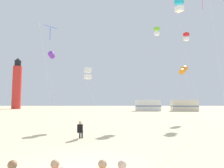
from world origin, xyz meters
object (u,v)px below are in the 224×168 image
at_px(kite_tube_violet, 51,55).
at_px(rv_van_cream, 184,106).
at_px(kite_box_white, 88,73).
at_px(kite_tube_orange, 183,70).
at_px(kite_box_cyan, 179,6).
at_px(kite_flyer_standing, 80,129).
at_px(lighthouse_distant, 17,85).
at_px(kite_diamond_blue, 50,30).
at_px(kite_box_scarlet, 186,37).
at_px(rv_van_white, 148,105).
at_px(kite_diamond_rainbow, 203,4).
at_px(kite_box_lime, 157,32).

bearing_deg(kite_tube_violet, rv_van_cream, 40.98).
bearing_deg(kite_box_white, rv_van_cream, 55.14).
distance_m(kite_tube_orange, kite_box_cyan, 10.54).
xyz_separation_m(kite_flyer_standing, lighthouse_distant, (-29.15, 50.85, 7.22)).
distance_m(kite_tube_orange, kite_diamond_blue, 17.88).
bearing_deg(rv_van_cream, kite_box_scarlet, -107.43).
relative_size(kite_box_scarlet, kite_diamond_blue, 1.34).
distance_m(kite_box_scarlet, kite_box_white, 16.92).
distance_m(rv_van_white, rv_van_cream, 9.05).
bearing_deg(kite_diamond_blue, lighthouse_distant, 118.67).
bearing_deg(kite_diamond_rainbow, lighthouse_distant, 132.21).
bearing_deg(kite_tube_orange, kite_tube_violet, 178.85).
relative_size(kite_tube_orange, kite_box_scarlet, 0.60).
distance_m(kite_box_cyan, lighthouse_distant, 59.94).
height_order(kite_box_white, kite_box_cyan, kite_box_cyan).
distance_m(kite_tube_orange, rv_van_cream, 25.60).
bearing_deg(kite_box_cyan, kite_tube_violet, 147.61).
height_order(kite_tube_violet, rv_van_white, kite_tube_violet).
xyz_separation_m(kite_box_lime, kite_diamond_blue, (-12.04, -10.75, -3.85)).
height_order(kite_diamond_blue, lighthouse_distant, lighthouse_distant).
relative_size(kite_tube_orange, lighthouse_distant, 0.44).
xyz_separation_m(kite_flyer_standing, rv_van_cream, (20.37, 36.54, 0.78)).
bearing_deg(kite_flyer_standing, kite_diamond_rainbow, -149.56).
height_order(kite_flyer_standing, rv_van_white, rv_van_white).
height_order(kite_box_scarlet, kite_diamond_rainbow, kite_diamond_rainbow).
xyz_separation_m(kite_box_white, kite_tube_violet, (-5.91, 6.63, 3.56)).
bearing_deg(kite_tube_orange, kite_box_cyan, -111.42).
bearing_deg(kite_diamond_rainbow, rv_van_cream, 73.69).
distance_m(kite_box_white, kite_diamond_blue, 5.46).
distance_m(kite_diamond_rainbow, rv_van_white, 33.71).
distance_m(kite_box_white, rv_van_white, 33.59).
distance_m(kite_tube_orange, kite_box_white, 13.73).
distance_m(kite_box_white, kite_box_lime, 13.96).
distance_m(kite_flyer_standing, kite_diamond_blue, 9.60).
relative_size(kite_tube_orange, kite_diamond_rainbow, 0.56).
distance_m(kite_diamond_rainbow, kite_box_white, 13.80).
relative_size(kite_diamond_rainbow, lighthouse_distant, 0.79).
relative_size(kite_diamond_blue, rv_van_white, 1.42).
distance_m(kite_flyer_standing, kite_box_lime, 20.72).
relative_size(kite_flyer_standing, kite_box_cyan, 0.10).
height_order(kite_box_white, kite_diamond_blue, kite_diamond_blue).
height_order(kite_flyer_standing, kite_tube_violet, kite_tube_violet).
bearing_deg(kite_box_scarlet, kite_flyer_standing, -131.23).
height_order(kite_diamond_rainbow, rv_van_white, kite_diamond_rainbow).
xyz_separation_m(kite_box_cyan, rv_van_cream, (12.09, 32.39, -9.83)).
distance_m(kite_diamond_rainbow, kite_box_cyan, 3.89).
xyz_separation_m(kite_box_lime, lighthouse_distant, (-37.77, 36.29, -4.74)).
relative_size(kite_box_white, rv_van_white, 0.90).
height_order(kite_diamond_rainbow, kite_box_lime, kite_diamond_rainbow).
distance_m(kite_flyer_standing, rv_van_white, 39.64).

